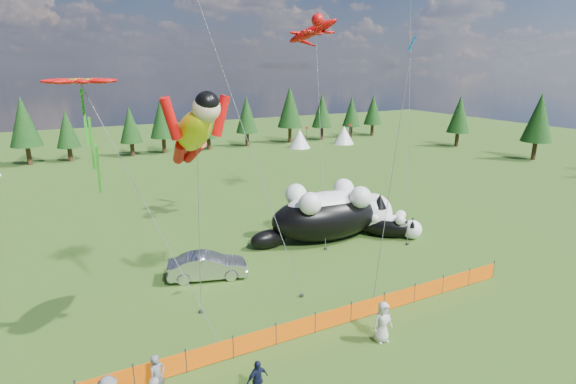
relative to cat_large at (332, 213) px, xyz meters
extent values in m
plane|color=#143309|center=(-6.20, -6.72, -1.88)|extent=(160.00, 160.00, 0.00)
cylinder|color=#262626|center=(-15.20, -9.72, -1.33)|extent=(0.06, 0.06, 1.10)
cylinder|color=#262626|center=(-13.20, -9.72, -1.33)|extent=(0.06, 0.06, 1.10)
cylinder|color=#262626|center=(-11.20, -9.72, -1.33)|extent=(0.06, 0.06, 1.10)
cylinder|color=#262626|center=(-9.20, -9.72, -1.33)|extent=(0.06, 0.06, 1.10)
cylinder|color=#262626|center=(-7.20, -9.72, -1.33)|extent=(0.06, 0.06, 1.10)
cylinder|color=#262626|center=(-5.20, -9.72, -1.33)|extent=(0.06, 0.06, 1.10)
cylinder|color=#262626|center=(-3.20, -9.72, -1.33)|extent=(0.06, 0.06, 1.10)
cylinder|color=#262626|center=(-1.20, -9.72, -1.33)|extent=(0.06, 0.06, 1.10)
cylinder|color=#262626|center=(0.80, -9.72, -1.33)|extent=(0.06, 0.06, 1.10)
cylinder|color=#262626|center=(2.80, -9.72, -1.33)|extent=(0.06, 0.06, 1.10)
cylinder|color=#262626|center=(4.80, -9.72, -1.33)|extent=(0.06, 0.06, 1.10)
cube|color=#FF5C05|center=(-14.20, -9.72, -1.38)|extent=(2.00, 0.04, 0.90)
cube|color=#FF5C05|center=(-12.20, -9.72, -1.38)|extent=(2.00, 0.04, 0.90)
cube|color=#FF5C05|center=(-10.20, -9.72, -1.38)|extent=(2.00, 0.04, 0.90)
cube|color=#FF5C05|center=(-8.20, -9.72, -1.38)|extent=(2.00, 0.04, 0.90)
cube|color=#FF5C05|center=(-6.20, -9.72, -1.38)|extent=(2.00, 0.04, 0.90)
cube|color=#FF5C05|center=(-4.20, -9.72, -1.38)|extent=(2.00, 0.04, 0.90)
cube|color=#FF5C05|center=(-2.20, -9.72, -1.38)|extent=(2.00, 0.04, 0.90)
cube|color=#FF5C05|center=(-0.20, -9.72, -1.38)|extent=(2.00, 0.04, 0.90)
cube|color=#FF5C05|center=(1.80, -9.72, -1.38)|extent=(2.00, 0.04, 0.90)
cube|color=#FF5C05|center=(3.80, -9.72, -1.38)|extent=(2.00, 0.04, 0.90)
ellipsoid|color=black|center=(-0.47, 0.04, -0.24)|extent=(8.49, 4.52, 3.28)
ellipsoid|color=white|center=(-0.47, 0.04, 0.58)|extent=(6.40, 3.25, 2.00)
sphere|color=white|center=(3.33, -0.29, -0.42)|extent=(2.91, 2.91, 2.91)
sphere|color=#E15779|center=(4.57, -0.40, -0.42)|extent=(0.41, 0.41, 0.41)
ellipsoid|color=black|center=(-4.82, 0.42, -1.24)|extent=(2.65, 1.49, 1.27)
cone|color=black|center=(3.26, -1.16, 0.74)|extent=(1.02, 1.02, 1.02)
cone|color=black|center=(3.41, 0.58, 0.74)|extent=(1.02, 1.02, 1.02)
sphere|color=white|center=(1.62, 1.05, 1.31)|extent=(1.53, 1.53, 1.53)
sphere|color=white|center=(1.42, -1.31, 1.31)|extent=(1.53, 1.53, 1.53)
sphere|color=white|center=(-2.18, 1.38, 1.31)|extent=(1.53, 1.53, 1.53)
sphere|color=white|center=(-2.39, -0.98, 1.31)|extent=(1.53, 1.53, 1.53)
ellipsoid|color=black|center=(3.69, -1.52, -1.10)|extent=(4.04, 3.98, 1.55)
ellipsoid|color=white|center=(3.69, -1.52, -0.72)|extent=(3.00, 2.95, 0.94)
sphere|color=white|center=(4.99, -2.77, -1.19)|extent=(1.37, 1.37, 1.37)
sphere|color=#E15779|center=(5.41, -3.18, -1.19)|extent=(0.19, 0.19, 0.19)
ellipsoid|color=black|center=(2.20, -0.10, -1.58)|extent=(1.28, 1.27, 0.60)
cone|color=black|center=(4.70, -3.07, -0.64)|extent=(0.48, 0.48, 0.48)
cone|color=black|center=(5.27, -2.48, -0.64)|extent=(0.48, 0.48, 0.48)
sphere|color=white|center=(4.76, -1.78, -0.37)|extent=(0.72, 0.72, 0.72)
sphere|color=white|center=(3.98, -2.58, -0.37)|extent=(0.72, 0.72, 0.72)
sphere|color=white|center=(3.46, -0.53, -0.37)|extent=(0.72, 0.72, 0.72)
sphere|color=white|center=(2.68, -1.33, -0.37)|extent=(0.72, 0.72, 0.72)
imported|color=silver|center=(-9.84, -2.02, -1.13)|extent=(4.78, 2.78, 1.49)
imported|color=slate|center=(-14.50, -10.66, -0.97)|extent=(0.78, 0.69, 1.81)
imported|color=#121833|center=(-11.24, -12.34, -1.09)|extent=(0.99, 0.65, 1.57)
imported|color=beige|center=(-4.87, -11.64, -0.92)|extent=(0.97, 0.67, 1.91)
cylinder|color=#595959|center=(-11.45, -6.17, 2.82)|extent=(0.03, 0.03, 9.16)
cube|color=#262626|center=(-11.35, -5.57, -1.80)|extent=(0.15, 0.15, 0.16)
cylinder|color=#595959|center=(-0.18, 1.72, 5.39)|extent=(0.03, 0.03, 15.99)
cube|color=#262626|center=(-1.54, -1.66, -1.80)|extent=(0.15, 0.15, 0.16)
cylinder|color=#595959|center=(-13.51, -7.36, 3.86)|extent=(0.03, 0.03, 12.62)
cube|color=#262626|center=(-11.46, -9.47, -1.80)|extent=(0.15, 0.15, 0.16)
cube|color=#249A1C|center=(-15.56, -5.25, 6.90)|extent=(0.20, 0.20, 4.48)
cylinder|color=#595959|center=(-7.58, -2.98, 6.23)|extent=(0.03, 0.03, 17.66)
cube|color=#262626|center=(-6.09, -6.51, -1.80)|extent=(0.15, 0.15, 0.16)
cylinder|color=#595959|center=(5.97, -0.37, 9.02)|extent=(0.03, 0.03, 22.80)
cube|color=#262626|center=(3.91, -3.55, -1.80)|extent=(0.15, 0.15, 0.16)
cylinder|color=#595959|center=(-3.01, -9.43, 4.61)|extent=(0.03, 0.03, 12.73)
cube|color=#262626|center=(-3.64, -9.35, -1.80)|extent=(0.15, 0.15, 0.16)
camera|label=1|loc=(-16.72, -25.27, 10.01)|focal=28.00mm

